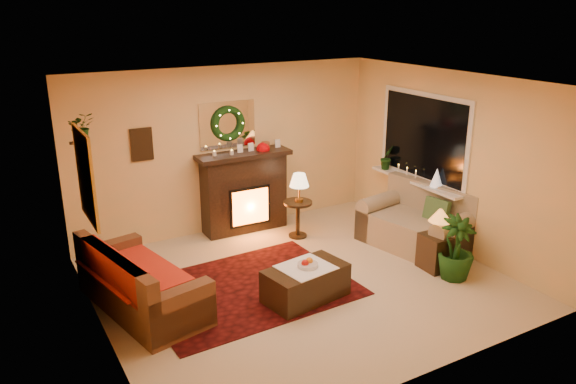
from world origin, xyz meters
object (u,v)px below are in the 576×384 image
end_table_square (437,250)px  sofa (142,275)px  side_table_round (298,217)px  loveseat (416,221)px  fireplace (244,197)px  coffee_table (306,284)px

end_table_square → sofa: bearing=165.9°
side_table_round → loveseat: bearing=-42.8°
sofa → end_table_square: (3.80, -0.96, -0.16)m
fireplace → end_table_square: bearing=-56.1°
sofa → fireplace: fireplace is taller
sofa → loveseat: loveseat is taller
loveseat → fireplace: bearing=123.9°
side_table_round → end_table_square: (1.08, -1.91, -0.05)m
end_table_square → coffee_table: bearing=175.2°
loveseat → side_table_round: bearing=126.3°
loveseat → side_table_round: size_ratio=2.74×
fireplace → coffee_table: fireplace is taller
loveseat → end_table_square: 0.74m
fireplace → side_table_round: bearing=-48.6°
side_table_round → fireplace: bearing=130.2°
fireplace → sofa: bearing=-141.0°
sofa → end_table_square: sofa is taller
fireplace → end_table_square: (1.67, -2.60, -0.28)m
sofa → end_table_square: bearing=-26.1°
side_table_round → coffee_table: size_ratio=0.57×
sofa → fireplace: 2.69m
fireplace → end_table_square: 3.11m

